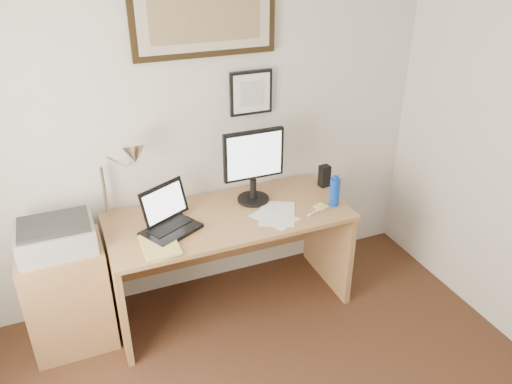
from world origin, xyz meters
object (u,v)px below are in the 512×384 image
book (142,249)px  lcd_monitor (254,163)px  water_bottle (335,192)px  desk (226,238)px  laptop (169,220)px  side_cabinet (69,296)px  printer (56,236)px

book → lcd_monitor: lcd_monitor is taller
water_bottle → desk: water_bottle is taller
lcd_monitor → laptop: bearing=-168.9°
side_cabinet → lcd_monitor: lcd_monitor is taller
book → printer: 0.52m
side_cabinet → water_bottle: bearing=-6.2°
book → side_cabinet: bearing=151.6°
printer → desk: bearing=2.0°
desk → laptop: bearing=-167.1°
laptop → book: bearing=-137.5°
desk → lcd_monitor: lcd_monitor is taller
book → lcd_monitor: 0.94m
laptop → lcd_monitor: 0.68m
laptop → lcd_monitor: size_ratio=0.83×
side_cabinet → printer: size_ratio=1.66×
book → lcd_monitor: size_ratio=0.55×
water_bottle → printer: water_bottle is taller
side_cabinet → water_bottle: size_ratio=3.69×
water_bottle → book: bearing=-177.7°
desk → lcd_monitor: bearing=7.8°
book → laptop: size_ratio=0.67×
laptop → water_bottle: bearing=-7.0°
printer → laptop: bearing=-4.7°
water_bottle → printer: (-1.78, 0.19, -0.03)m
printer → water_bottle: bearing=-6.1°
lcd_monitor → printer: size_ratio=1.18×
side_cabinet → laptop: 0.80m
lcd_monitor → water_bottle: bearing=-28.1°
desk → lcd_monitor: size_ratio=3.08×
side_cabinet → laptop: (0.67, -0.06, 0.44)m
laptop → printer: (-0.66, 0.05, 0.01)m
side_cabinet → desk: bearing=1.9°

